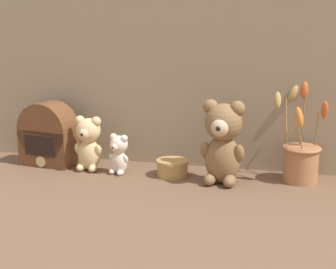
% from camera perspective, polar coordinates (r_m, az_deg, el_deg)
% --- Properties ---
extents(ground_plane, '(4.00, 4.00, 0.00)m').
position_cam_1_polar(ground_plane, '(1.68, -0.17, -4.81)').
color(ground_plane, brown).
extents(backdrop_wall, '(1.49, 0.02, 0.77)m').
position_cam_1_polar(backdrop_wall, '(1.77, 1.20, 8.81)').
color(backdrop_wall, gray).
rests_on(backdrop_wall, ground).
extents(teddy_bear_large, '(0.14, 0.13, 0.26)m').
position_cam_1_polar(teddy_bear_large, '(1.60, 6.09, -0.68)').
color(teddy_bear_large, olive).
rests_on(teddy_bear_large, ground).
extents(teddy_bear_medium, '(0.10, 0.10, 0.19)m').
position_cam_1_polar(teddy_bear_medium, '(1.76, -8.82, -0.86)').
color(teddy_bear_medium, '#DBBC84').
rests_on(teddy_bear_medium, ground).
extents(teddy_bear_small, '(0.08, 0.07, 0.14)m').
position_cam_1_polar(teddy_bear_small, '(1.71, -5.48, -2.08)').
color(teddy_bear_small, beige).
rests_on(teddy_bear_small, ground).
extents(flower_vase, '(0.17, 0.16, 0.32)m').
position_cam_1_polar(flower_vase, '(1.68, 14.51, -2.38)').
color(flower_vase, '#AD7047').
rests_on(flower_vase, ground).
extents(vintage_radio, '(0.20, 0.13, 0.22)m').
position_cam_1_polar(vintage_radio, '(1.85, -13.11, -0.19)').
color(vintage_radio, brown).
rests_on(vintage_radio, ground).
extents(decorative_tin_tall, '(0.11, 0.11, 0.05)m').
position_cam_1_polar(decorative_tin_tall, '(1.69, 0.49, -3.71)').
color(decorative_tin_tall, tan).
rests_on(decorative_tin_tall, ground).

